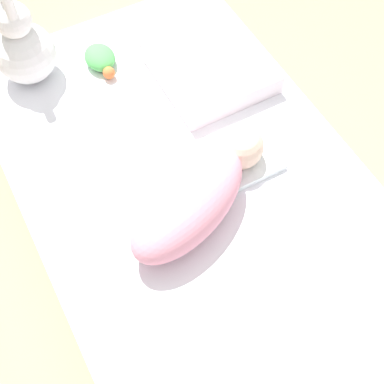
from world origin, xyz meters
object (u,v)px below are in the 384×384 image
at_px(swaddled_baby, 197,194).
at_px(bunny_plush, 23,47).
at_px(pillow, 209,67).
at_px(turtle_plush, 101,59).

bearing_deg(swaddled_baby, bunny_plush, 84.36).
bearing_deg(bunny_plush, pillow, 61.81).
bearing_deg(swaddled_baby, turtle_plush, 67.36).
bearing_deg(pillow, swaddled_baby, -33.36).
bearing_deg(turtle_plush, bunny_plush, -107.10).
bearing_deg(bunny_plush, swaddled_baby, 18.25).
xyz_separation_m(swaddled_baby, turtle_plush, (-0.64, -0.01, -0.05)).
relative_size(pillow, bunny_plush, 1.04).
bearing_deg(pillow, bunny_plush, -118.19).
bearing_deg(turtle_plush, pillow, 54.84).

